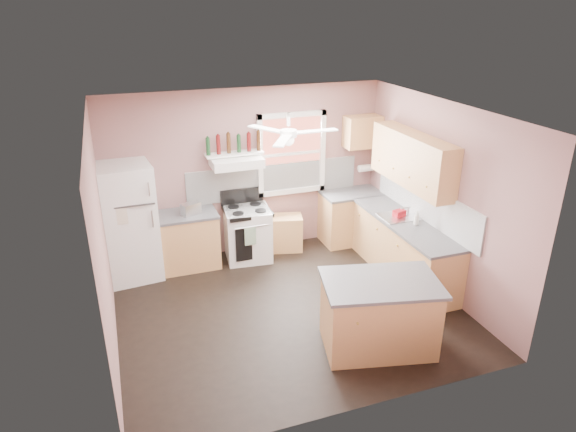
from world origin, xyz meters
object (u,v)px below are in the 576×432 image
object	(u,v)px
cart	(285,234)
island	(379,316)
toaster	(191,209)
stove	(248,234)
refrigerator	(129,222)

from	to	relation	value
cart	island	distance (m)	2.88
toaster	cart	world-z (taller)	toaster
toaster	cart	xyz separation A→B (m)	(1.55, 0.11, -0.71)
stove	island	bearing A→B (deg)	-66.76
toaster	refrigerator	bearing A→B (deg)	154.11
toaster	island	bearing A→B (deg)	-82.27
toaster	island	size ratio (longest dim) A/B	0.22
cart	island	size ratio (longest dim) A/B	0.44
refrigerator	stove	world-z (taller)	refrigerator
refrigerator	toaster	world-z (taller)	refrigerator
refrigerator	cart	xyz separation A→B (m)	(2.47, 0.09, -0.61)
refrigerator	stove	size ratio (longest dim) A/B	2.07
toaster	stove	xyz separation A→B (m)	(0.88, 0.01, -0.56)
cart	toaster	bearing A→B (deg)	-161.94
refrigerator	stove	xyz separation A→B (m)	(1.80, -0.01, -0.46)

